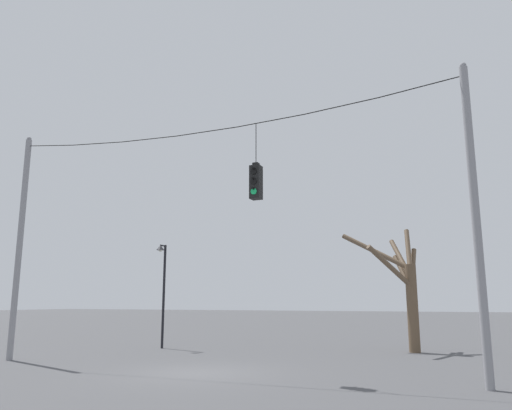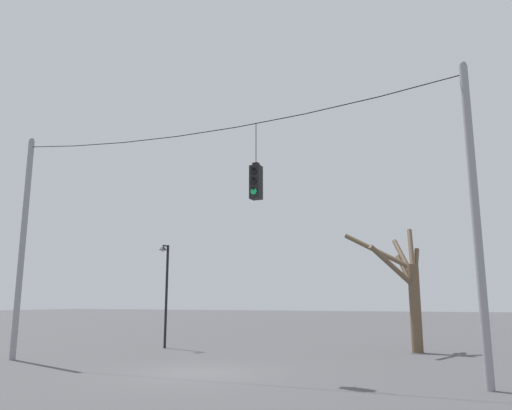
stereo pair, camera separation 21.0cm
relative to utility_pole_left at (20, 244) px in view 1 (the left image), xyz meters
name	(u,v)px [view 1 (the left image)]	position (x,y,z in m)	size (l,w,h in m)	color
ground_plane	(197,373)	(8.19, -0.21, -4.37)	(200.00, 200.00, 0.00)	#4C4C4F
utility_pole_left	(20,244)	(0.00, 0.00, 0.00)	(0.23, 0.23, 8.76)	gray
utility_pole_right	(476,217)	(16.39, 0.00, 0.00)	(0.23, 0.23, 8.76)	gray
span_wire	(206,127)	(8.19, 0.00, 3.66)	(16.39, 0.03, 0.55)	black
traffic_light_near_right_pole	(256,182)	(10.06, 0.00, 1.55)	(0.34, 0.58, 2.52)	black
street_lamp	(162,278)	(2.54, 6.19, -1.10)	(0.38, 0.67, 4.87)	black
bare_tree	(405,285)	(13.41, 9.10, -1.51)	(3.39, 3.71, 5.54)	brown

